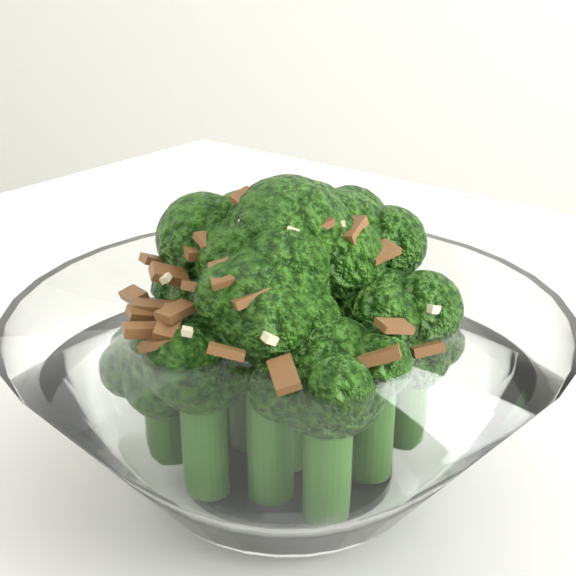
# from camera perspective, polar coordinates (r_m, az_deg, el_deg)

# --- Properties ---
(table) EXTENTS (1.42, 1.21, 0.75)m
(table) POSITION_cam_1_polar(r_m,az_deg,el_deg) (0.51, 13.38, -17.03)
(table) COLOR white
(table) RESTS_ON ground
(broccoli_dish) EXTENTS (0.25, 0.25, 0.16)m
(broccoli_dish) POSITION_cam_1_polar(r_m,az_deg,el_deg) (0.41, -0.04, -5.65)
(broccoli_dish) COLOR white
(broccoli_dish) RESTS_ON table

